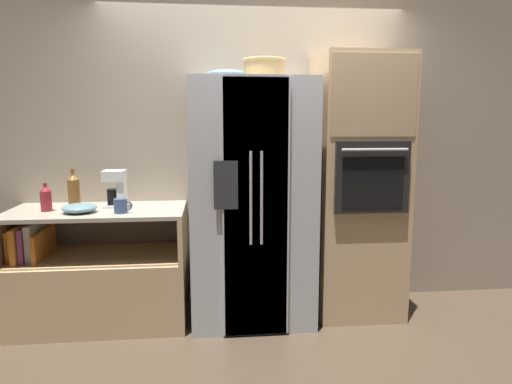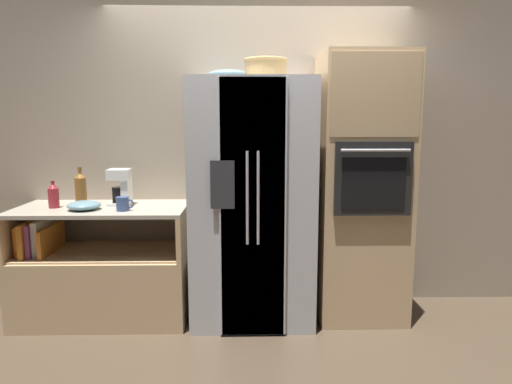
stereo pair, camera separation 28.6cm
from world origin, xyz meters
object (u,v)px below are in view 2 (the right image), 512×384
at_px(bottle_short, 81,188).
at_px(wicker_basket, 266,68).
at_px(wall_oven, 361,188).
at_px(fruit_bowl, 228,75).
at_px(coffee_maker, 122,186).
at_px(mug, 123,204).
at_px(bottle_tall, 53,195).
at_px(mixing_bowl, 84,205).
at_px(refrigerator, 252,202).

bearing_deg(bottle_short, wicker_basket, -2.88).
height_order(wall_oven, bottle_short, wall_oven).
bearing_deg(fruit_bowl, coffee_maker, 177.46).
bearing_deg(wicker_basket, coffee_maker, 176.36).
height_order(mug, coffee_maker, coffee_maker).
height_order(wicker_basket, bottle_short, wicker_basket).
relative_size(bottle_tall, mixing_bowl, 0.86).
height_order(wall_oven, wicker_basket, wall_oven).
bearing_deg(mug, bottle_tall, 166.87).
distance_m(wall_oven, mixing_bowl, 2.15).
bearing_deg(wicker_basket, bottle_tall, -178.88).
xyz_separation_m(wicker_basket, mug, (-1.08, -0.17, -1.01)).
height_order(refrigerator, mixing_bowl, refrigerator).
distance_m(bottle_short, mixing_bowl, 0.24).
xyz_separation_m(wicker_basket, bottle_short, (-1.47, 0.07, -0.93)).
xyz_separation_m(wicker_basket, bottle_tall, (-1.65, -0.03, -0.96)).
bearing_deg(fruit_bowl, refrigerator, -20.21).
bearing_deg(refrigerator, bottle_short, 175.60).
bearing_deg(bottle_short, fruit_bowl, -1.90).
bearing_deg(mug, refrigerator, 7.84).
relative_size(refrigerator, coffee_maker, 6.49).
height_order(refrigerator, coffee_maker, refrigerator).
xyz_separation_m(fruit_bowl, bottle_tall, (-1.36, -0.07, -0.92)).
distance_m(wicker_basket, bottle_tall, 1.91).
xyz_separation_m(wall_oven, bottle_tall, (-2.41, -0.04, -0.04)).
distance_m(refrigerator, wall_oven, 0.87).
bearing_deg(fruit_bowl, wall_oven, -1.18).
relative_size(fruit_bowl, bottle_tall, 1.46).
distance_m(wall_oven, bottle_tall, 2.41).
height_order(wall_oven, mug, wall_oven).
xyz_separation_m(wall_oven, bottle_short, (-2.23, 0.06, -0.00)).
height_order(refrigerator, wicker_basket, wicker_basket).
bearing_deg(refrigerator, coffee_maker, 174.28).
relative_size(wall_oven, bottle_tall, 9.86).
relative_size(fruit_bowl, mug, 2.31).
height_order(bottle_tall, mug, bottle_tall).
xyz_separation_m(fruit_bowl, coffee_maker, (-0.86, 0.04, -0.86)).
bearing_deg(wicker_basket, bottle_short, 177.12).
bearing_deg(wicker_basket, wall_oven, 0.96).
distance_m(refrigerator, fruit_bowl, 1.00).
height_order(wall_oven, fruit_bowl, wall_oven).
bearing_deg(bottle_tall, coffee_maker, 11.80).
bearing_deg(wicker_basket, refrigerator, -163.34).
bearing_deg(wall_oven, mug, -174.48).
height_order(wicker_basket, mug, wicker_basket).
bearing_deg(mug, wicker_basket, 8.72).
xyz_separation_m(refrigerator, coffee_maker, (-1.04, 0.10, 0.12)).
distance_m(fruit_bowl, mixing_bowl, 1.48).
bearing_deg(wall_oven, coffee_maker, 178.20).
distance_m(wall_oven, wicker_basket, 1.20).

